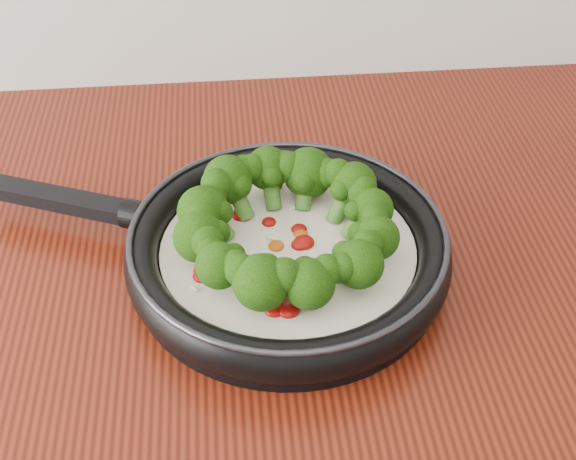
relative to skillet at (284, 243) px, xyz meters
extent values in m
cylinder|color=black|center=(0.00, 0.00, -0.03)|extent=(0.36, 0.36, 0.01)
torus|color=black|center=(0.00, 0.00, -0.01)|extent=(0.38, 0.38, 0.03)
torus|color=#2D2D33|center=(0.00, 0.00, 0.01)|extent=(0.37, 0.37, 0.01)
cube|color=black|center=(-0.20, 0.08, 0.00)|extent=(0.17, 0.09, 0.01)
cylinder|color=black|center=(-0.13, 0.06, 0.00)|extent=(0.04, 0.04, 0.03)
cylinder|color=white|center=(0.00, 0.00, -0.01)|extent=(0.30, 0.30, 0.02)
ellipsoid|color=#8F0A06|center=(0.02, -0.07, 0.00)|extent=(0.03, 0.03, 0.01)
ellipsoid|color=#8F0A06|center=(-0.04, 0.05, 0.00)|extent=(0.03, 0.03, 0.01)
ellipsoid|color=#C24A0C|center=(-0.01, 0.00, 0.00)|extent=(0.02, 0.02, 0.01)
ellipsoid|color=#8F0A06|center=(0.02, 0.02, 0.00)|extent=(0.02, 0.02, 0.01)
ellipsoid|color=#8F0A06|center=(0.00, -0.07, 0.00)|extent=(0.02, 0.02, 0.01)
ellipsoid|color=#C24A0C|center=(0.00, -0.03, 0.00)|extent=(0.02, 0.02, 0.01)
ellipsoid|color=#8F0A06|center=(0.05, -0.03, 0.00)|extent=(0.02, 0.02, 0.01)
ellipsoid|color=#8F0A06|center=(0.01, 0.00, 0.00)|extent=(0.02, 0.02, 0.01)
ellipsoid|color=#C24A0C|center=(0.06, -0.02, 0.00)|extent=(0.02, 0.02, 0.01)
ellipsoid|color=#8F0A06|center=(-0.01, 0.03, 0.00)|extent=(0.02, 0.02, 0.01)
ellipsoid|color=#8F0A06|center=(0.02, 0.00, 0.00)|extent=(0.02, 0.02, 0.01)
ellipsoid|color=#C24A0C|center=(-0.06, 0.02, 0.00)|extent=(0.03, 0.03, 0.01)
ellipsoid|color=#8F0A06|center=(-0.07, -0.03, 0.00)|extent=(0.02, 0.02, 0.01)
ellipsoid|color=#8F0A06|center=(-0.06, 0.05, 0.00)|extent=(0.02, 0.02, 0.01)
ellipsoid|color=#C24A0C|center=(0.00, 0.09, 0.00)|extent=(0.02, 0.02, 0.01)
ellipsoid|color=#8F0A06|center=(0.00, -0.08, 0.00)|extent=(0.03, 0.03, 0.01)
ellipsoid|color=#8F0A06|center=(-0.06, 0.06, 0.00)|extent=(0.02, 0.02, 0.01)
ellipsoid|color=#C24A0C|center=(0.02, 0.01, 0.00)|extent=(0.02, 0.02, 0.01)
ellipsoid|color=#8F0A06|center=(-0.07, -0.03, 0.00)|extent=(0.02, 0.02, 0.01)
ellipsoid|color=#8F0A06|center=(-0.02, -0.08, 0.00)|extent=(0.02, 0.02, 0.01)
ellipsoid|color=white|center=(0.02, 0.08, 0.00)|extent=(0.01, 0.01, 0.00)
ellipsoid|color=white|center=(0.09, -0.02, 0.00)|extent=(0.01, 0.01, 0.00)
ellipsoid|color=white|center=(0.01, 0.01, 0.00)|extent=(0.00, 0.01, 0.00)
ellipsoid|color=white|center=(-0.08, -0.05, 0.00)|extent=(0.01, 0.01, 0.00)
ellipsoid|color=white|center=(0.07, 0.06, 0.00)|extent=(0.01, 0.01, 0.00)
ellipsoid|color=white|center=(-0.07, -0.02, 0.00)|extent=(0.01, 0.01, 0.00)
ellipsoid|color=white|center=(0.06, 0.02, 0.00)|extent=(0.01, 0.01, 0.00)
ellipsoid|color=white|center=(0.02, -0.05, 0.00)|extent=(0.01, 0.01, 0.00)
ellipsoid|color=white|center=(-0.03, -0.01, 0.00)|extent=(0.01, 0.01, 0.00)
ellipsoid|color=white|center=(0.07, -0.04, 0.00)|extent=(0.01, 0.01, 0.00)
ellipsoid|color=white|center=(0.05, -0.03, 0.00)|extent=(0.01, 0.01, 0.00)
ellipsoid|color=white|center=(0.09, 0.02, 0.00)|extent=(0.01, 0.01, 0.00)
ellipsoid|color=white|center=(-0.06, -0.04, 0.00)|extent=(0.01, 0.01, 0.00)
ellipsoid|color=white|center=(0.04, -0.02, 0.00)|extent=(0.01, 0.01, 0.00)
ellipsoid|color=white|center=(-0.08, 0.02, 0.00)|extent=(0.01, 0.01, 0.00)
ellipsoid|color=white|center=(-0.01, 0.01, 0.00)|extent=(0.01, 0.01, 0.00)
ellipsoid|color=white|center=(0.01, 0.05, 0.00)|extent=(0.01, 0.01, 0.00)
ellipsoid|color=white|center=(-0.01, 0.01, 0.00)|extent=(0.01, 0.01, 0.00)
cylinder|color=#50882C|center=(0.06, -0.02, 0.01)|extent=(0.03, 0.02, 0.03)
sphere|color=black|center=(0.08, -0.03, 0.03)|extent=(0.05, 0.05, 0.04)
sphere|color=black|center=(0.08, -0.01, 0.03)|extent=(0.03, 0.03, 0.02)
sphere|color=black|center=(0.07, -0.04, 0.03)|extent=(0.03, 0.03, 0.02)
sphere|color=black|center=(0.06, -0.02, 0.03)|extent=(0.03, 0.03, 0.02)
cylinder|color=#50882C|center=(0.07, 0.01, 0.01)|extent=(0.03, 0.02, 0.03)
sphere|color=black|center=(0.08, 0.01, 0.02)|extent=(0.05, 0.05, 0.04)
sphere|color=black|center=(0.07, 0.02, 0.03)|extent=(0.03, 0.03, 0.02)
sphere|color=black|center=(0.08, 0.00, 0.03)|extent=(0.03, 0.03, 0.02)
sphere|color=black|center=(0.06, 0.01, 0.03)|extent=(0.03, 0.03, 0.02)
cylinder|color=#50882C|center=(0.06, 0.04, 0.01)|extent=(0.03, 0.03, 0.04)
sphere|color=black|center=(0.07, 0.04, 0.03)|extent=(0.06, 0.06, 0.04)
sphere|color=black|center=(0.06, 0.05, 0.04)|extent=(0.03, 0.03, 0.03)
sphere|color=black|center=(0.08, 0.03, 0.03)|extent=(0.03, 0.03, 0.02)
sphere|color=black|center=(0.06, 0.04, 0.03)|extent=(0.03, 0.03, 0.02)
cylinder|color=#50882C|center=(0.03, 0.06, 0.01)|extent=(0.02, 0.03, 0.03)
sphere|color=black|center=(0.03, 0.07, 0.02)|extent=(0.06, 0.06, 0.05)
sphere|color=black|center=(0.01, 0.07, 0.03)|extent=(0.04, 0.04, 0.03)
sphere|color=black|center=(0.05, 0.06, 0.03)|extent=(0.04, 0.04, 0.03)
sphere|color=black|center=(0.02, 0.06, 0.03)|extent=(0.03, 0.03, 0.02)
cylinder|color=#50882C|center=(-0.01, 0.06, 0.01)|extent=(0.02, 0.03, 0.04)
sphere|color=black|center=(-0.01, 0.08, 0.03)|extent=(0.06, 0.06, 0.04)
sphere|color=black|center=(-0.02, 0.07, 0.04)|extent=(0.03, 0.03, 0.03)
sphere|color=black|center=(0.01, 0.08, 0.03)|extent=(0.03, 0.03, 0.02)
sphere|color=black|center=(-0.01, 0.06, 0.03)|extent=(0.03, 0.03, 0.02)
cylinder|color=#50882C|center=(-0.04, 0.05, 0.01)|extent=(0.03, 0.03, 0.04)
sphere|color=black|center=(-0.05, 0.06, 0.03)|extent=(0.06, 0.06, 0.05)
sphere|color=black|center=(-0.06, 0.05, 0.04)|extent=(0.04, 0.04, 0.03)
sphere|color=black|center=(-0.03, 0.07, 0.03)|extent=(0.04, 0.04, 0.03)
sphere|color=black|center=(-0.04, 0.05, 0.03)|extent=(0.03, 0.03, 0.02)
cylinder|color=#50882C|center=(-0.06, 0.02, 0.01)|extent=(0.03, 0.02, 0.03)
sphere|color=black|center=(-0.07, 0.02, 0.02)|extent=(0.06, 0.06, 0.05)
sphere|color=black|center=(-0.07, 0.01, 0.03)|extent=(0.04, 0.04, 0.03)
sphere|color=black|center=(-0.06, 0.04, 0.03)|extent=(0.04, 0.04, 0.03)
sphere|color=black|center=(-0.06, 0.02, 0.03)|extent=(0.03, 0.03, 0.02)
cylinder|color=#50882C|center=(-0.06, -0.01, 0.01)|extent=(0.03, 0.02, 0.03)
sphere|color=black|center=(-0.07, -0.01, 0.02)|extent=(0.06, 0.06, 0.05)
sphere|color=black|center=(-0.07, -0.03, 0.03)|extent=(0.04, 0.04, 0.03)
sphere|color=black|center=(-0.07, 0.00, 0.03)|extent=(0.03, 0.03, 0.03)
sphere|color=black|center=(-0.06, -0.01, 0.03)|extent=(0.03, 0.03, 0.02)
cylinder|color=#50882C|center=(-0.05, -0.04, 0.01)|extent=(0.03, 0.03, 0.03)
sphere|color=black|center=(-0.06, -0.05, 0.03)|extent=(0.05, 0.05, 0.04)
sphere|color=black|center=(-0.04, -0.06, 0.03)|extent=(0.03, 0.03, 0.02)
sphere|color=black|center=(-0.06, -0.04, 0.03)|extent=(0.03, 0.03, 0.02)
sphere|color=black|center=(-0.05, -0.04, 0.03)|extent=(0.03, 0.03, 0.02)
cylinder|color=#50882C|center=(-0.02, -0.06, 0.01)|extent=(0.03, 0.03, 0.04)
sphere|color=black|center=(-0.03, -0.08, 0.03)|extent=(0.06, 0.06, 0.05)
sphere|color=black|center=(-0.01, -0.08, 0.04)|extent=(0.04, 0.04, 0.03)
sphere|color=black|center=(-0.04, -0.07, 0.03)|extent=(0.04, 0.04, 0.03)
sphere|color=black|center=(-0.02, -0.06, 0.03)|extent=(0.03, 0.03, 0.02)
cylinder|color=#50882C|center=(0.01, -0.07, 0.01)|extent=(0.02, 0.03, 0.03)
sphere|color=black|center=(0.01, -0.08, 0.03)|extent=(0.06, 0.06, 0.04)
sphere|color=black|center=(0.03, -0.07, 0.03)|extent=(0.03, 0.03, 0.03)
sphere|color=black|center=(0.00, -0.08, 0.03)|extent=(0.03, 0.03, 0.02)
sphere|color=black|center=(0.01, -0.06, 0.03)|extent=(0.03, 0.03, 0.02)
cylinder|color=#50882C|center=(0.05, -0.05, 0.01)|extent=(0.03, 0.03, 0.04)
sphere|color=black|center=(0.06, -0.06, 0.03)|extent=(0.05, 0.05, 0.04)
sphere|color=black|center=(0.06, -0.05, 0.04)|extent=(0.03, 0.03, 0.03)
sphere|color=black|center=(0.04, -0.07, 0.03)|extent=(0.03, 0.03, 0.02)
sphere|color=black|center=(0.05, -0.05, 0.03)|extent=(0.03, 0.03, 0.02)
camera|label=1|loc=(-0.05, -0.51, 0.45)|focal=47.77mm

